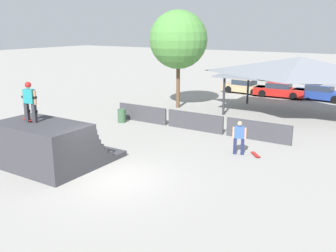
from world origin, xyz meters
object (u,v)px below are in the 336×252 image
skateboard_on_ground (256,155)px  trash_bin (122,116)px  skateboard_on_deck (29,119)px  parked_car_tan (245,87)px  bystander_walking (239,136)px  parked_car_blue (320,93)px  skater_on_deck (29,99)px  tree_beside_pavilion (178,40)px  parked_car_red (280,90)px

skateboard_on_ground → trash_bin: 9.58m
skateboard_on_deck → parked_car_tan: 22.52m
skateboard_on_ground → bystander_walking: bearing=-114.7°
parked_car_blue → skater_on_deck: bearing=-103.2°
skateboard_on_ground → skater_on_deck: bearing=-90.1°
tree_beside_pavilion → trash_bin: bearing=-97.0°
skateboard_on_ground → tree_beside_pavilion: (-8.72, 7.40, 4.94)m
parked_car_red → skateboard_on_ground: bearing=-80.6°
trash_bin → parked_car_tan: parked_car_tan is taller
skateboard_on_deck → skater_on_deck: bearing=-0.4°
skater_on_deck → bystander_walking: bearing=26.8°
skateboard_on_deck → skateboard_on_ground: skateboard_on_deck is taller
skater_on_deck → parked_car_red: skater_on_deck is taller
skater_on_deck → parked_car_tan: (0.90, 22.55, -2.38)m
tree_beside_pavilion → parked_car_tan: 9.92m
parked_car_tan → skateboard_on_deck: bearing=-87.2°
skateboard_on_deck → parked_car_blue: 23.88m
tree_beside_pavilion → parked_car_red: tree_beside_pavilion is taller
parked_car_blue → skateboard_on_ground: bearing=-84.1°
skateboard_on_deck → tree_beside_pavilion: size_ratio=0.12×
parked_car_tan → parked_car_blue: bearing=6.8°
skater_on_deck → skateboard_on_deck: 1.00m
parked_car_red → tree_beside_pavilion: bearing=-124.9°
skater_on_deck → tree_beside_pavilion: size_ratio=0.24×
skateboard_on_ground → tree_beside_pavilion: size_ratio=0.11×
bystander_walking → parked_car_red: (-2.74, 16.03, -0.30)m
skateboard_on_deck → tree_beside_pavilion: (-0.70, 13.76, 2.95)m
trash_bin → parked_car_tan: (2.65, 14.46, 0.18)m
parked_car_tan → parked_car_red: 3.27m
skateboard_on_ground → parked_car_blue: parked_car_blue is taller
tree_beside_pavilion → parked_car_blue: (8.46, 8.77, -4.39)m
parked_car_tan → parked_car_red: bearing=1.4°
bystander_walking → parked_car_blue: bearing=-109.9°
skateboard_on_deck → bystander_walking: bearing=58.4°
skater_on_deck → parked_car_blue: size_ratio=0.38×
bystander_walking → parked_car_blue: bystander_walking is taller
skater_on_deck → parked_car_red: (4.16, 22.29, -2.38)m
bystander_walking → parked_car_red: bearing=-98.4°
bystander_walking → parked_car_tan: size_ratio=0.38×
trash_bin → skateboard_on_deck: bearing=-79.9°
trash_bin → skater_on_deck: bearing=-77.8°
skateboard_on_ground → parked_car_red: 16.21m
tree_beside_pavilion → parked_car_red: bearing=58.3°
skater_on_deck → skateboard_on_ground: (7.68, 6.48, -2.92)m
parked_car_red → parked_car_blue: (3.26, 0.36, -0.00)m
tree_beside_pavilion → parked_car_blue: size_ratio=1.58×
skater_on_deck → trash_bin: bearing=86.7°
skater_on_deck → tree_beside_pavilion: bearing=78.8°
trash_bin → parked_car_blue: parked_car_blue is taller
bystander_walking → tree_beside_pavilion: size_ratio=0.23×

